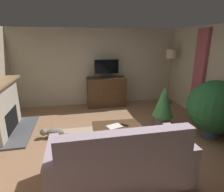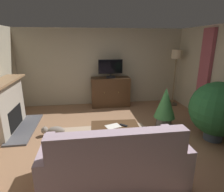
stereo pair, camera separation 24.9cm
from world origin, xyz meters
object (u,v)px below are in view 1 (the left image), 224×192
Objects in this scene: fireplace at (3,110)px; cat at (53,133)px; folded_newspaper at (114,126)px; sofa_floral at (120,163)px; potted_plant_leafy_by_curtain at (163,105)px; tv_cabinet at (107,92)px; floor_lamp at (171,62)px; tv_remote at (125,125)px; television at (107,68)px; coffee_table at (116,127)px; potted_plant_tall_palm_by_window at (214,107)px.

fireplace is 2.27× the size of cat.
sofa_floral reaches higher than folded_newspaper.
potted_plant_leafy_by_curtain is at bearing 1.35° from cat.
sofa_floral is 2.08× the size of potted_plant_leafy_by_curtain.
tv_cabinet reaches higher than folded_newspaper.
sofa_floral is at bearing -96.86° from tv_cabinet.
fireplace is 1.31m from cat.
folded_newspaper is 0.16× the size of floor_lamp.
floor_lamp reaches higher than tv_remote.
television reaches higher than fireplace.
television reaches higher than potted_plant_leafy_by_curtain.
folded_newspaper is at bearing -123.65° from coffee_table.
potted_plant_tall_palm_by_window is (0.85, -0.77, 0.15)m from potted_plant_leafy_by_curtain.
folded_newspaper is at bearing 42.49° from tv_remote.
tv_cabinet is at bearing 84.39° from coffee_table.
fireplace is 2.69m from coffee_table.
potted_plant_tall_palm_by_window is (2.06, -0.08, 0.27)m from tv_remote.
coffee_table is 0.11m from folded_newspaper.
folded_newspaper is 0.14× the size of sofa_floral.
folded_newspaper is 0.23× the size of potted_plant_tall_palm_by_window.
potted_plant_tall_palm_by_window is at bearing -52.23° from television.
tv_remote is (-0.07, -2.55, -0.02)m from tv_cabinet.
fireplace is at bearing 166.19° from potted_plant_tall_palm_by_window.
tv_cabinet is 2.53m from cat.
potted_plant_leafy_by_curtain is at bearing 137.71° from potted_plant_tall_palm_by_window.
potted_plant_tall_palm_by_window is at bearing -94.08° from floor_lamp.
television is at bearing 84.27° from coffee_table.
television is 2.62× the size of folded_newspaper.
tv_cabinet is 1.63× the size of television.
sofa_floral is at bearing -43.18° from fireplace.
sofa_floral reaches higher than cat.
tv_cabinet is 3.65m from sofa_floral.
folded_newspaper is at bearing -154.32° from potted_plant_leafy_by_curtain.
folded_newspaper is at bearing -96.68° from television.
tv_remote reaches higher than coffee_table.
sofa_floral is (-0.44, -3.62, -0.13)m from tv_cabinet.
fireplace is at bearing -151.78° from tv_cabinet.
sofa_floral is at bearing -99.52° from coffee_table.
fireplace is at bearing 137.42° from folded_newspaper.
tv_cabinet is 2.56m from folded_newspaper.
coffee_table is at bearing 176.05° from potted_plant_tall_palm_by_window.
potted_plant_leafy_by_curtain is 0.78× the size of potted_plant_tall_palm_by_window.
tv_remote is 1.69m from cat.
television is 4.63× the size of tv_remote.
television is 0.36× the size of sofa_floral.
tv_remote is at bearing -91.55° from tv_cabinet.
tv_cabinet is (2.73, 1.46, -0.13)m from fireplace.
fireplace is 3.10m from tv_cabinet.
coffee_table is at bearing -22.03° from fireplace.
coffee_table is 1.16m from sofa_floral.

